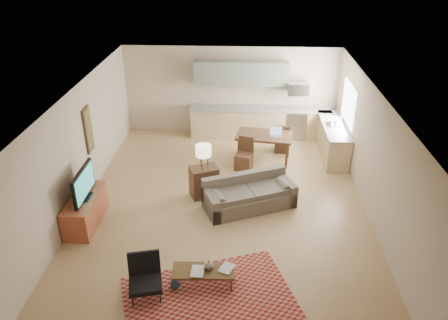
# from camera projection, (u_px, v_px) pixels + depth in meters

# --- Properties ---
(room) EXTENTS (9.00, 9.00, 9.00)m
(room) POSITION_uv_depth(u_px,v_px,m) (223.00, 158.00, 9.36)
(room) COLOR #9D7B4F
(room) RESTS_ON ground
(kitchen_counter_back) EXTENTS (4.26, 0.64, 0.92)m
(kitchen_counter_back) POSITION_uv_depth(u_px,v_px,m) (260.00, 122.00, 13.43)
(kitchen_counter_back) COLOR tan
(kitchen_counter_back) RESTS_ON ground
(kitchen_counter_right) EXTENTS (0.64, 2.26, 0.92)m
(kitchen_counter_right) POSITION_uv_depth(u_px,v_px,m) (333.00, 140.00, 12.30)
(kitchen_counter_right) COLOR tan
(kitchen_counter_right) RESTS_ON ground
(kitchen_range) EXTENTS (0.62, 0.62, 0.90)m
(kitchen_range) POSITION_uv_depth(u_px,v_px,m) (295.00, 123.00, 13.39)
(kitchen_range) COLOR #A5A8AD
(kitchen_range) RESTS_ON ground
(kitchen_microwave) EXTENTS (0.62, 0.40, 0.35)m
(kitchen_microwave) POSITION_uv_depth(u_px,v_px,m) (298.00, 89.00, 12.89)
(kitchen_microwave) COLOR #A5A8AD
(kitchen_microwave) RESTS_ON room
(upper_cabinets) EXTENTS (2.80, 0.34, 0.70)m
(upper_cabinets) POSITION_uv_depth(u_px,v_px,m) (241.00, 73.00, 12.90)
(upper_cabinets) COLOR gray
(upper_cabinets) RESTS_ON room
(window_right) EXTENTS (0.02, 1.40, 1.05)m
(window_right) POSITION_uv_depth(u_px,v_px,m) (348.00, 103.00, 11.78)
(window_right) COLOR white
(window_right) RESTS_ON room
(wall_art_left) EXTENTS (0.06, 0.42, 1.10)m
(wall_art_left) POSITION_uv_depth(u_px,v_px,m) (89.00, 130.00, 10.21)
(wall_art_left) COLOR brown
(wall_art_left) RESTS_ON room
(triptych) EXTENTS (1.70, 0.04, 0.50)m
(triptych) POSITION_uv_depth(u_px,v_px,m) (228.00, 78.00, 13.14)
(triptych) COLOR beige
(triptych) RESTS_ON room
(rug) EXTENTS (3.37, 2.83, 0.02)m
(rug) POSITION_uv_depth(u_px,v_px,m) (210.00, 302.00, 7.50)
(rug) COLOR maroon
(rug) RESTS_ON floor
(sofa) EXTENTS (2.33, 1.69, 0.74)m
(sofa) POSITION_uv_depth(u_px,v_px,m) (250.00, 193.00, 9.94)
(sofa) COLOR #60574A
(sofa) RESTS_ON floor
(coffee_table) EXTENTS (1.14, 0.49, 0.34)m
(coffee_table) POSITION_uv_depth(u_px,v_px,m) (204.00, 277.00, 7.82)
(coffee_table) COLOR #462F15
(coffee_table) RESTS_ON floor
(book_a) EXTENTS (0.26, 0.33, 0.03)m
(book_a) POSITION_uv_depth(u_px,v_px,m) (191.00, 271.00, 7.70)
(book_a) COLOR maroon
(book_a) RESTS_ON coffee_table
(book_b) EXTENTS (0.46, 0.47, 0.02)m
(book_b) POSITION_uv_depth(u_px,v_px,m) (221.00, 266.00, 7.82)
(book_b) COLOR navy
(book_b) RESTS_ON coffee_table
(vase) EXTENTS (0.19, 0.19, 0.18)m
(vase) POSITION_uv_depth(u_px,v_px,m) (209.00, 264.00, 7.74)
(vase) COLOR black
(vase) RESTS_ON coffee_table
(armchair) EXTENTS (0.78, 0.78, 0.74)m
(armchair) POSITION_uv_depth(u_px,v_px,m) (145.00, 279.00, 7.48)
(armchair) COLOR black
(armchair) RESTS_ON floor
(tv_credenza) EXTENTS (0.55, 1.44, 0.67)m
(tv_credenza) POSITION_uv_depth(u_px,v_px,m) (85.00, 210.00, 9.41)
(tv_credenza) COLOR brown
(tv_credenza) RESTS_ON floor
(tv) EXTENTS (0.11, 1.11, 0.67)m
(tv) POSITION_uv_depth(u_px,v_px,m) (83.00, 184.00, 9.10)
(tv) COLOR black
(tv) RESTS_ON tv_credenza
(console_table) EXTENTS (0.76, 0.65, 0.75)m
(console_table) POSITION_uv_depth(u_px,v_px,m) (204.00, 182.00, 10.41)
(console_table) COLOR #3A2518
(console_table) RESTS_ON floor
(table_lamp) EXTENTS (0.44, 0.44, 0.60)m
(table_lamp) POSITION_uv_depth(u_px,v_px,m) (203.00, 156.00, 10.09)
(table_lamp) COLOR beige
(table_lamp) RESTS_ON console_table
(dining_table) EXTENTS (1.62, 1.08, 0.76)m
(dining_table) POSITION_uv_depth(u_px,v_px,m) (264.00, 147.00, 12.05)
(dining_table) COLOR #3A2518
(dining_table) RESTS_ON floor
(dining_chair_near) EXTENTS (0.53, 0.54, 0.88)m
(dining_chair_near) POSITION_uv_depth(u_px,v_px,m) (244.00, 154.00, 11.54)
(dining_chair_near) COLOR #3A2518
(dining_chair_near) RESTS_ON floor
(dining_chair_far) EXTENTS (0.45, 0.46, 0.86)m
(dining_chair_far) POSITION_uv_depth(u_px,v_px,m) (282.00, 137.00, 12.51)
(dining_chair_far) COLOR #3A2518
(dining_chair_far) RESTS_ON floor
(laptop) EXTENTS (0.34, 0.26, 0.24)m
(laptop) POSITION_uv_depth(u_px,v_px,m) (276.00, 132.00, 11.72)
(laptop) COLOR #A5A8AD
(laptop) RESTS_ON dining_table
(soap_bottle) EXTENTS (0.11, 0.11, 0.19)m
(soap_bottle) POSITION_uv_depth(u_px,v_px,m) (332.00, 124.00, 11.91)
(soap_bottle) COLOR beige
(soap_bottle) RESTS_ON kitchen_counter_right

